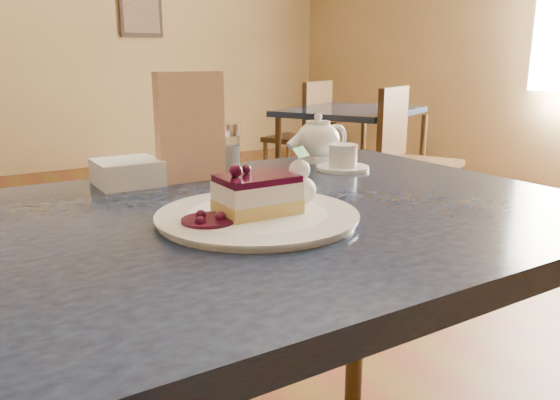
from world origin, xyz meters
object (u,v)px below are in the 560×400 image
main_table (243,258)px  bg_table_far_right (348,200)px  dessert_plate (257,216)px  tea_set (322,145)px  cheesecake_slice (257,195)px

main_table → bg_table_far_right: main_table is taller
dessert_plate → bg_table_far_right: size_ratio=0.18×
main_table → tea_set: (0.42, 0.31, 0.13)m
dessert_plate → tea_set: bearing=40.9°
dessert_plate → cheesecake_slice: (0.00, 0.00, 0.04)m
main_table → tea_set: tea_set is taller
cheesecake_slice → tea_set: (0.42, 0.37, 0.00)m
main_table → bg_table_far_right: size_ratio=0.74×
cheesecake_slice → bg_table_far_right: 3.23m
cheesecake_slice → tea_set: bearing=42.6°
main_table → cheesecake_slice: (-0.00, -0.05, 0.13)m
cheesecake_slice → bg_table_far_right: bearing=48.0°
main_table → tea_set: 0.54m
bg_table_far_right → dessert_plate: bearing=-157.3°
tea_set → dessert_plate: bearing=-139.1°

